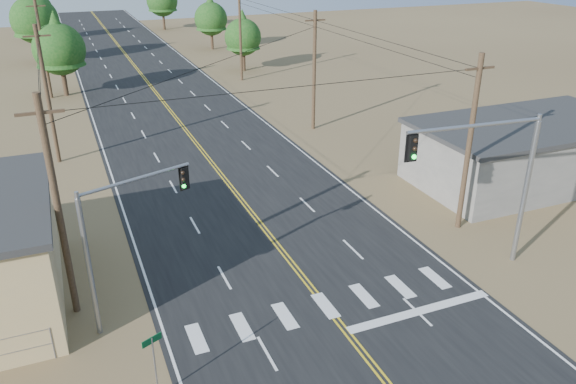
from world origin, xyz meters
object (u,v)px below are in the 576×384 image
building_right (526,153)px  signal_mast_right (495,169)px  street_sign (154,357)px  signal_mast_left (118,230)px

building_right → signal_mast_right: size_ratio=1.91×
building_right → street_sign: size_ratio=5.57×
signal_mast_right → street_sign: (-16.85, -2.71, -3.54)m
signal_mast_left → signal_mast_right: 17.31m
street_sign → signal_mast_left: bearing=68.3°
signal_mast_left → signal_mast_right: bearing=-27.6°
building_right → signal_mast_left: (-27.35, -5.53, 2.41)m
signal_mast_right → building_right: bearing=42.6°
building_right → street_sign: bearing=-158.6°
building_right → signal_mast_left: bearing=-168.6°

